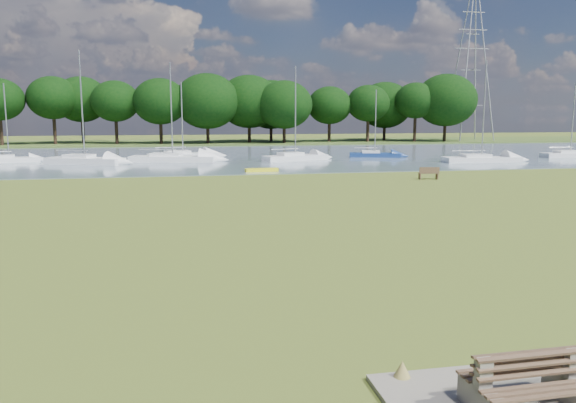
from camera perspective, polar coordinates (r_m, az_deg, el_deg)
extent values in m
plane|color=olive|center=(22.53, 2.78, -3.21)|extent=(220.00, 220.00, 0.00)
cube|color=slate|center=(63.79, -6.25, 4.58)|extent=(220.00, 40.00, 0.10)
cube|color=#4C6626|center=(93.66, -7.81, 5.90)|extent=(220.00, 20.00, 0.40)
cube|color=gray|center=(9.69, 19.07, -18.54)|extent=(0.25, 1.10, 0.46)
cube|color=gray|center=(9.50, 19.20, -16.30)|extent=(0.23, 0.19, 0.57)
cube|color=gray|center=(10.52, 26.70, -16.72)|extent=(0.25, 1.10, 0.46)
cube|color=gray|center=(10.36, 26.86, -14.63)|extent=(0.23, 0.19, 0.57)
cube|color=brown|center=(9.73, 24.36, -17.14)|extent=(1.88, 0.45, 0.04)
cube|color=brown|center=(9.79, 23.55, -14.91)|extent=(1.88, 0.17, 0.46)
cube|color=brown|center=(10.24, 22.00, -15.67)|extent=(1.88, 0.45, 0.04)
cube|color=brown|center=(9.92, 22.98, -14.57)|extent=(1.88, 0.17, 0.46)
cube|color=brown|center=(42.07, 13.24, 2.51)|extent=(0.14, 0.45, 0.45)
cube|color=brown|center=(42.44, 14.90, 2.51)|extent=(0.14, 0.45, 0.45)
cube|color=brown|center=(42.23, 14.08, 2.81)|extent=(1.52, 0.65, 0.05)
cube|color=brown|center=(42.02, 14.17, 3.11)|extent=(1.46, 0.26, 0.44)
cube|color=yellow|center=(46.10, -2.70, 3.23)|extent=(2.77, 0.91, 0.27)
cylinder|color=#A3A4A6|center=(101.62, 17.61, 12.72)|extent=(0.22, 0.22, 24.11)
cylinder|color=#A3A4A6|center=(103.67, 19.71, 12.53)|extent=(0.22, 0.22, 24.11)
cylinder|color=#A3A4A6|center=(105.34, 16.50, 12.62)|extent=(0.22, 0.22, 24.11)
cylinder|color=#A3A4A6|center=(107.32, 18.54, 12.45)|extent=(0.22, 0.22, 24.11)
cube|color=#A3A4A6|center=(104.79, 18.19, 14.55)|extent=(6.32, 0.14, 0.14)
cube|color=#A3A4A6|center=(105.17, 18.27, 16.25)|extent=(5.23, 0.14, 0.14)
cube|color=#A3A4A6|center=(105.60, 18.35, 17.80)|extent=(4.15, 0.14, 0.14)
cylinder|color=black|center=(92.79, -26.63, 6.30)|extent=(0.53, 0.53, 3.73)
ellipsoid|color=black|center=(92.77, -26.83, 9.11)|extent=(9.52, 9.52, 8.09)
cylinder|color=black|center=(91.17, -22.37, 6.64)|extent=(0.53, 0.53, 4.04)
ellipsoid|color=black|center=(91.17, -22.56, 9.74)|extent=(7.41, 7.41, 6.29)
cylinder|color=black|center=(90.07, -17.98, 6.95)|extent=(0.53, 0.53, 4.34)
ellipsoid|color=black|center=(90.08, -18.14, 10.32)|extent=(8.46, 8.46, 7.19)
cylinder|color=black|center=(89.52, -13.49, 6.84)|extent=(0.53, 0.53, 3.43)
ellipsoid|color=black|center=(89.48, -13.58, 9.52)|extent=(9.52, 9.52, 8.09)
cylinder|color=black|center=(89.49, -8.97, 7.07)|extent=(0.53, 0.53, 3.73)
ellipsoid|color=black|center=(89.47, -9.05, 9.99)|extent=(7.41, 7.41, 6.29)
cylinder|color=black|center=(90.02, -4.49, 7.25)|extent=(0.53, 0.53, 4.04)
ellipsoid|color=black|center=(90.02, -4.52, 10.40)|extent=(8.46, 8.46, 7.19)
cylinder|color=black|center=(91.08, -0.07, 7.40)|extent=(0.53, 0.53, 4.34)
ellipsoid|color=black|center=(91.10, -0.07, 10.73)|extent=(9.52, 9.52, 8.09)
cylinder|color=black|center=(92.67, 4.21, 7.12)|extent=(0.53, 0.53, 3.43)
ellipsoid|color=black|center=(92.64, 4.24, 9.71)|extent=(7.41, 7.41, 6.29)
cylinder|color=black|center=(94.74, 8.34, 7.18)|extent=(0.53, 0.53, 3.73)
ellipsoid|color=black|center=(94.73, 8.40, 9.93)|extent=(8.46, 8.46, 7.19)
cylinder|color=black|center=(97.27, 12.26, 7.20)|extent=(0.53, 0.53, 4.04)
ellipsoid|color=black|center=(97.27, 12.36, 10.11)|extent=(9.52, 9.52, 8.09)
cylinder|color=black|center=(100.23, 15.98, 7.19)|extent=(0.53, 0.53, 4.34)
ellipsoid|color=black|center=(100.25, 16.11, 10.22)|extent=(7.41, 7.41, 6.29)
cube|color=white|center=(68.87, 26.75, 4.33)|extent=(6.44, 1.81, 0.69)
cube|color=white|center=(68.53, 26.43, 4.69)|extent=(2.26, 1.42, 0.44)
cylinder|color=#A5A8AD|center=(68.74, 26.98, 7.54)|extent=(0.12, 0.12, 7.44)
cube|color=white|center=(60.94, -10.61, 4.69)|extent=(7.55, 3.82, 0.76)
cube|color=white|center=(60.76, -11.16, 5.10)|extent=(2.87, 2.20, 0.49)
cylinder|color=#A5A8AD|center=(60.79, -10.72, 8.34)|extent=(0.13, 0.13, 7.44)
cube|color=navy|center=(62.38, 8.80, 4.78)|extent=(5.69, 2.99, 0.65)
cube|color=white|center=(62.33, 8.41, 5.14)|extent=(2.18, 1.69, 0.42)
cylinder|color=#A5A8AD|center=(62.23, 8.88, 8.03)|extent=(0.11, 0.11, 6.81)
cube|color=white|center=(57.15, -11.63, 4.39)|extent=(8.69, 4.14, 0.76)
cube|color=white|center=(57.28, -12.30, 4.85)|extent=(3.27, 2.45, 0.49)
cylinder|color=#A5A8AD|center=(56.99, -11.77, 9.11)|extent=(0.13, 0.13, 9.08)
cube|color=white|center=(57.09, 0.75, 4.57)|extent=(7.06, 4.08, 0.76)
cube|color=white|center=(56.78, 0.28, 5.02)|extent=(2.75, 2.21, 0.49)
cylinder|color=#A5A8AD|center=(56.93, 0.76, 9.18)|extent=(0.13, 0.13, 8.85)
cube|color=white|center=(58.38, 19.06, 4.16)|extent=(7.61, 2.59, 0.72)
cube|color=white|center=(58.09, 18.55, 4.59)|extent=(2.72, 1.82, 0.46)
cylinder|color=#A5A8AD|center=(58.22, 19.30, 8.84)|extent=(0.12, 0.12, 9.23)
cube|color=white|center=(61.06, -26.47, 3.89)|extent=(5.66, 2.87, 0.68)
cube|color=white|center=(61.03, -26.91, 4.24)|extent=(2.15, 1.65, 0.44)
cylinder|color=#A5A8AD|center=(60.91, -26.71, 7.34)|extent=(0.12, 0.12, 7.09)
cube|color=white|center=(56.87, -19.94, 4.04)|extent=(7.75, 5.07, 0.79)
cube|color=white|center=(57.17, -20.47, 4.51)|extent=(3.10, 2.61, 0.51)
cylinder|color=#A5A8AD|center=(56.72, -20.22, 9.22)|extent=(0.14, 0.14, 9.95)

